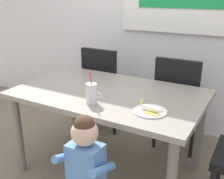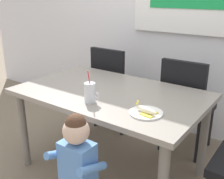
{
  "view_description": "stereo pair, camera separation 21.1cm",
  "coord_description": "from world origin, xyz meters",
  "views": [
    {
      "loc": [
        1.07,
        -1.83,
        1.53
      ],
      "look_at": [
        0.08,
        -0.1,
        0.82
      ],
      "focal_mm": 43.83,
      "sensor_mm": 36.0,
      "label": 1
    },
    {
      "loc": [
        1.25,
        -1.71,
        1.53
      ],
      "look_at": [
        0.08,
        -0.1,
        0.82
      ],
      "focal_mm": 43.83,
      "sensor_mm": 36.0,
      "label": 2
    }
  ],
  "objects": [
    {
      "name": "ground_plane",
      "position": [
        0.0,
        0.0,
        0.0
      ],
      "size": [
        24.0,
        24.0,
        0.0
      ],
      "primitive_type": "plane",
      "color": "#7A6B56"
    },
    {
      "name": "back_wall",
      "position": [
        0.01,
        1.16,
        1.45
      ],
      "size": [
        6.4,
        0.17,
        2.9
      ],
      "color": "silver",
      "rests_on": "ground"
    },
    {
      "name": "dining_table",
      "position": [
        0.0,
        0.0,
        0.66
      ],
      "size": [
        1.53,
        0.95,
        0.76
      ],
      "color": "gray",
      "rests_on": "ground"
    },
    {
      "name": "dining_chair_left",
      "position": [
        -0.46,
        0.69,
        0.54
      ],
      "size": [
        0.44,
        0.44,
        0.96
      ],
      "rotation": [
        0.0,
        0.0,
        3.14
      ],
      "color": "black",
      "rests_on": "ground"
    },
    {
      "name": "dining_chair_right",
      "position": [
        0.41,
        0.66,
        0.54
      ],
      "size": [
        0.44,
        0.44,
        0.96
      ],
      "rotation": [
        0.0,
        0.0,
        3.14
      ],
      "color": "black",
      "rests_on": "ground"
    },
    {
      "name": "toddler_standing",
      "position": [
        0.19,
        -0.63,
        0.53
      ],
      "size": [
        0.33,
        0.24,
        0.84
      ],
      "color": "#3F4760",
      "rests_on": "ground"
    },
    {
      "name": "milk_cup",
      "position": [
        0.02,
        -0.28,
        0.82
      ],
      "size": [
        0.13,
        0.08,
        0.25
      ],
      "color": "silver",
      "rests_on": "dining_table"
    },
    {
      "name": "snack_plate",
      "position": [
        0.45,
        -0.22,
        0.76
      ],
      "size": [
        0.23,
        0.23,
        0.01
      ],
      "primitive_type": "cylinder",
      "color": "white",
      "rests_on": "dining_table"
    },
    {
      "name": "peeled_banana",
      "position": [
        0.46,
        -0.23,
        0.79
      ],
      "size": [
        0.17,
        0.12,
        0.07
      ],
      "rotation": [
        0.0,
        0.0,
        -0.16
      ],
      "color": "#F4EAC6",
      "rests_on": "snack_plate"
    }
  ]
}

